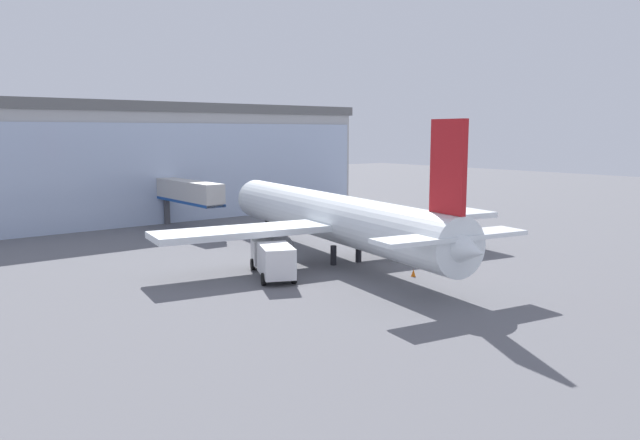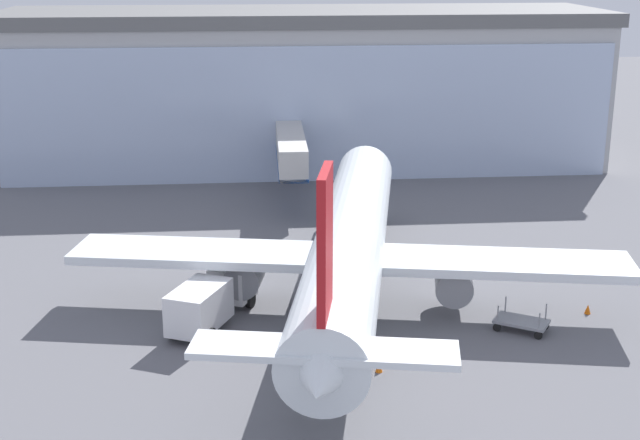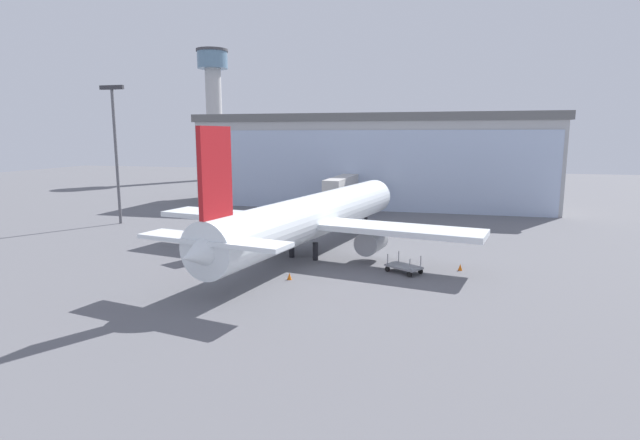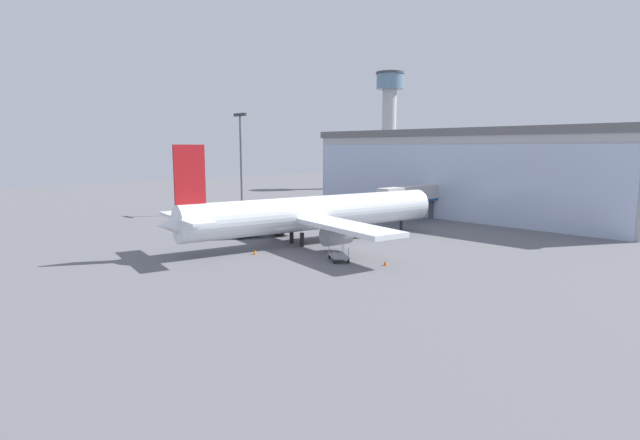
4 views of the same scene
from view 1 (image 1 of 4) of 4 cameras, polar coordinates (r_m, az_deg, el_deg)
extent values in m
plane|color=slate|center=(50.20, 4.79, -4.42)|extent=(240.00, 240.00, 0.00)
cube|color=#AEAEAE|center=(83.71, -15.16, 4.89)|extent=(54.71, 15.61, 13.14)
cube|color=silver|center=(76.66, -12.76, 4.20)|extent=(53.55, 0.52, 11.83)
cube|color=slate|center=(83.65, -15.34, 9.79)|extent=(55.80, 15.92, 1.20)
cube|color=beige|center=(70.94, -12.16, 2.59)|extent=(2.50, 13.91, 2.40)
cube|color=#194799|center=(71.04, -12.14, 1.75)|extent=(2.55, 13.91, 0.30)
cylinder|color=#4C4C51|center=(75.92, -13.81, 0.81)|extent=(0.70, 0.70, 3.07)
cylinder|color=white|center=(53.54, 0.96, 0.32)|extent=(10.25, 33.66, 4.02)
cone|color=white|center=(68.53, -5.92, 1.99)|extent=(4.51, 3.70, 4.02)
cone|color=white|center=(39.97, 12.81, -2.55)|extent=(4.31, 4.61, 3.62)
cube|color=white|center=(52.16, 1.86, -0.34)|extent=(31.57, 10.02, 0.50)
cube|color=white|center=(40.61, 11.91, -1.49)|extent=(11.26, 4.43, 0.30)
cube|color=red|center=(40.51, 11.63, 4.79)|extent=(0.96, 3.21, 6.02)
cylinder|color=gray|center=(50.14, -4.34, -2.26)|extent=(2.66, 3.54, 2.10)
cylinder|color=gray|center=(55.97, 6.87, -1.21)|extent=(2.66, 3.54, 2.10)
cylinder|color=black|center=(51.12, 1.24, -3.25)|extent=(0.50, 0.50, 1.60)
cylinder|color=black|center=(52.33, 3.54, -3.00)|extent=(0.50, 0.50, 1.60)
cylinder|color=black|center=(66.15, -4.89, -0.67)|extent=(0.40, 0.40, 1.60)
cube|color=silver|center=(49.65, -4.92, -2.91)|extent=(2.92, 2.92, 1.90)
cube|color=white|center=(45.56, -4.03, -3.71)|extent=(3.67, 4.55, 2.20)
cylinder|color=black|center=(49.67, -6.16, -4.04)|extent=(0.65, 0.94, 0.90)
cylinder|color=black|center=(50.03, -3.66, -3.92)|extent=(0.65, 0.94, 0.90)
cylinder|color=black|center=(44.66, -5.17, -5.41)|extent=(0.65, 0.94, 0.90)
cylinder|color=black|center=(45.06, -2.40, -5.26)|extent=(0.65, 0.94, 0.90)
cube|color=gray|center=(56.61, 11.15, -2.58)|extent=(3.22, 2.86, 0.16)
cylinder|color=black|center=(55.66, 10.27, -3.05)|extent=(0.44, 0.34, 0.44)
cylinder|color=gray|center=(55.51, 10.29, -2.21)|extent=(0.08, 0.08, 0.90)
cylinder|color=black|center=(57.02, 9.85, -2.77)|extent=(0.44, 0.34, 0.44)
cylinder|color=gray|center=(56.87, 9.87, -1.95)|extent=(0.08, 0.08, 0.90)
cylinder|color=black|center=(56.35, 12.45, -2.97)|extent=(0.44, 0.34, 0.44)
cylinder|color=gray|center=(56.20, 12.48, -2.14)|extent=(0.08, 0.08, 0.90)
cylinder|color=black|center=(57.69, 11.99, -2.71)|extent=(0.44, 0.34, 0.44)
cylinder|color=gray|center=(57.54, 12.02, -1.89)|extent=(0.08, 0.08, 0.90)
cone|color=orange|center=(47.73, 8.54, -4.80)|extent=(0.36, 0.36, 0.55)
cone|color=orange|center=(61.26, 12.44, -2.04)|extent=(0.36, 0.36, 0.55)
camera|label=2|loc=(30.65, 69.00, 20.37)|focal=50.00mm
camera|label=3|loc=(46.39, 56.55, 4.70)|focal=28.00mm
camera|label=4|loc=(76.99, 51.29, 5.47)|focal=28.00mm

